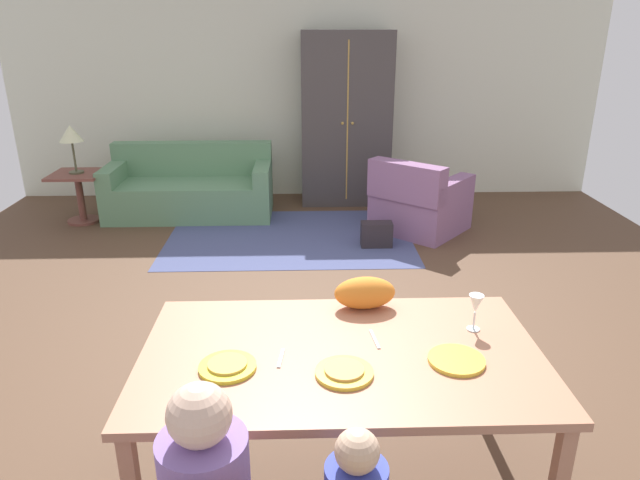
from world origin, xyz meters
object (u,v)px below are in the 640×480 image
Objects in this scene: plate_near_woman at (456,360)px; armchair at (419,203)px; table_lamp at (71,135)px; wine_glass at (476,305)px; handbag at (376,234)px; couch at (191,190)px; armoire at (346,120)px; cat at (365,293)px; side_table at (79,190)px; dining_table at (341,364)px; plate_near_man at (228,367)px; plate_near_child at (344,373)px.

armchair is (0.60, 3.81, -0.45)m from plate_near_woman.
wine_glass is at bearing -49.56° from table_lamp.
plate_near_woman is at bearing -91.51° from handbag.
armoire is at bearing 14.55° from couch.
plate_near_woman is at bearing -60.49° from cat.
plate_near_woman is 0.78× the size of cat.
handbag is at bearing -138.25° from armchair.
armchair is at bearing -6.57° from side_table.
dining_table is 0.52m from plate_near_man.
dining_table is at bearing -164.65° from wine_glass.
plate_near_man and plate_near_woman have the same top height.
wine_glass is 0.34× the size of table_lamp.
table_lamp is 3.54m from handbag.
couch is 6.00× the size of handbag.
plate_near_child is (-0.00, -0.18, 0.07)m from dining_table.
cat is at bearing 153.82° from wine_glass.
cat reaches higher than plate_near_woman.
wine_glass reaches higher than plate_near_woman.
table_lamp is at bearing 123.31° from dining_table.
cat is 0.59× the size of table_lamp.
armchair is 1.57m from armoire.
armoire reaches higher than table_lamp.
armoire reaches higher than plate_near_child.
couch is (-1.51, 4.41, -0.39)m from dining_table.
side_table is 0.63m from table_lamp.
table_lamp is (-0.00, 0.00, 0.63)m from side_table.
plate_near_child is at bearing -151.24° from wine_glass.
plate_near_child is 0.51m from plate_near_woman.
plate_near_man is at bearing -62.47° from table_lamp.
armoire is at bearing 13.55° from side_table.
dining_table reaches higher than handbag.
armchair is at bearing 81.00° from plate_near_woman.
side_table is at bearing 127.22° from plate_near_woman.
handbag is at bearing -15.20° from side_table.
wine_glass is at bearing -97.24° from armchair.
armchair reaches higher than handbag.
plate_near_child is 5.12m from table_lamp.
wine_glass is at bearing 15.35° from dining_table.
cat is 0.17× the size of couch.
couch is 1.43m from table_lamp.
wine_glass reaches higher than armchair.
handbag is (0.09, 3.35, -0.64)m from plate_near_woman.
cat reaches higher than side_table.
couch reaches higher than side_table.
couch is at bearing 151.06° from handbag.
armchair is 0.72m from handbag.
side_table is at bearing 122.20° from plate_near_child.
couch is 2.09m from armoire.
plate_near_woman is (0.50, 0.08, 0.00)m from plate_near_child.
armoire is 6.56× the size of handbag.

